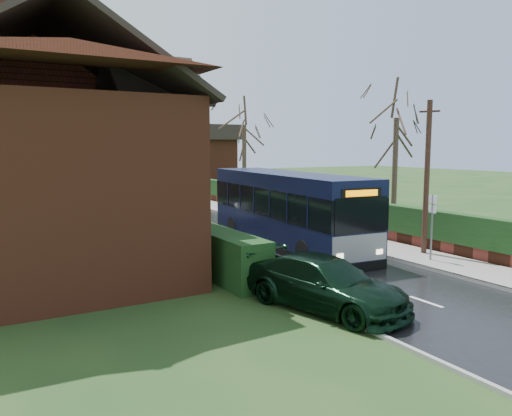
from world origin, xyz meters
TOP-DOWN VIEW (x-y plane):
  - ground at (0.00, 0.00)m, footprint 140.00×140.00m
  - road at (0.00, 10.00)m, footprint 6.00×100.00m
  - pavement at (4.25, 10.00)m, footprint 2.50×100.00m
  - kerb_right at (3.05, 10.00)m, footprint 0.12×100.00m
  - kerb_left at (-3.05, 10.00)m, footprint 0.12×100.00m
  - front_hedge at (-3.90, 5.00)m, footprint 1.20×16.00m
  - picket_fence at (-3.15, 5.00)m, footprint 0.10×16.00m
  - right_wall_hedge at (5.80, 10.00)m, footprint 0.60×50.00m
  - brick_house at (-8.73, 4.78)m, footprint 9.30×14.60m
  - bus at (1.06, 2.98)m, footprint 3.36×11.11m
  - car_silver at (-1.50, 9.87)m, footprint 2.29×4.42m
  - car_green at (-2.90, -4.96)m, footprint 3.26×5.36m
  - car_distant at (-1.29, 44.80)m, footprint 2.30×4.60m
  - bus_stop_sign at (4.00, -2.69)m, footprint 0.12×0.41m
  - telegraph_pole at (4.80, -1.65)m, footprint 0.39×0.78m
  - tree_right_near at (8.68, 3.93)m, footprint 3.98×3.98m
  - tree_right_far at (6.99, 17.84)m, footprint 4.50×4.50m

SIDE VIEW (x-z plane):
  - ground at x=0.00m, z-range 0.00..0.00m
  - road at x=0.00m, z-range 0.00..0.02m
  - kerb_left at x=-3.05m, z-range 0.00..0.10m
  - pavement at x=4.25m, z-range 0.00..0.14m
  - kerb_right at x=3.05m, z-range 0.00..0.14m
  - picket_fence at x=-3.15m, z-range 0.00..0.90m
  - car_silver at x=-1.50m, z-range 0.00..1.44m
  - car_distant at x=-1.29m, z-range 0.00..1.45m
  - car_green at x=-2.90m, z-range 0.00..1.45m
  - front_hedge at x=-3.90m, z-range 0.00..1.60m
  - right_wall_hedge at x=5.80m, z-range 0.12..1.92m
  - bus at x=1.06m, z-range -0.01..3.31m
  - bus_stop_sign at x=4.00m, z-range 0.43..3.12m
  - telegraph_pole at x=4.80m, z-range 0.04..6.39m
  - brick_house at x=-8.73m, z-range -0.77..9.53m
  - tree_right_near at x=8.68m, z-range 2.12..10.72m
  - tree_right_far at x=6.99m, z-range 2.15..10.85m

